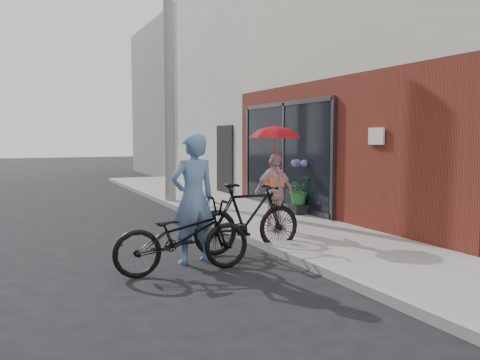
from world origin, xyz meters
TOP-DOWN VIEW (x-y plane):
  - ground at (0.00, 0.00)m, footprint 80.00×80.00m
  - sidewalk at (2.10, 2.00)m, footprint 2.20×24.00m
  - curb at (0.94, 2.00)m, footprint 0.12×24.00m
  - brick_building at (7.19, 2.01)m, footprint 8.09×8.00m
  - plaster_building at (7.20, 9.00)m, footprint 8.00×6.00m
  - east_building_far at (7.20, 16.00)m, footprint 8.00×8.00m
  - utility_pole at (1.10, 6.00)m, footprint 0.28×0.28m
  - officer at (-0.41, -0.21)m, footprint 0.73×0.53m
  - bike_left at (-0.71, -0.65)m, footprint 1.87×0.66m
  - bike_right at (0.60, 0.09)m, footprint 1.84×0.58m
  - kimono_woman at (1.55, 1.00)m, footprint 0.86×0.46m
  - parasol at (1.55, 1.00)m, footprint 0.88×0.88m
  - planter at (3.00, 2.53)m, footprint 0.38×0.38m
  - potted_plant at (3.00, 2.53)m, footprint 0.59×0.51m

SIDE VIEW (x-z plane):
  - ground at x=0.00m, z-range 0.00..0.00m
  - sidewalk at x=2.10m, z-range 0.00..0.12m
  - curb at x=0.94m, z-range 0.00..0.12m
  - planter at x=3.00m, z-range 0.12..0.32m
  - bike_left at x=-0.71m, z-range 0.00..0.98m
  - bike_right at x=0.60m, z-range 0.00..1.10m
  - potted_plant at x=3.00m, z-range 0.32..0.97m
  - kimono_woman at x=1.55m, z-range 0.12..1.52m
  - officer at x=-0.41m, z-range 0.00..1.86m
  - parasol at x=1.55m, z-range 1.52..2.29m
  - brick_building at x=7.19m, z-range -0.01..5.99m
  - plaster_building at x=7.20m, z-range 0.00..7.00m
  - east_building_far at x=7.20m, z-range 0.00..7.00m
  - utility_pole at x=1.10m, z-range 0.00..7.00m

